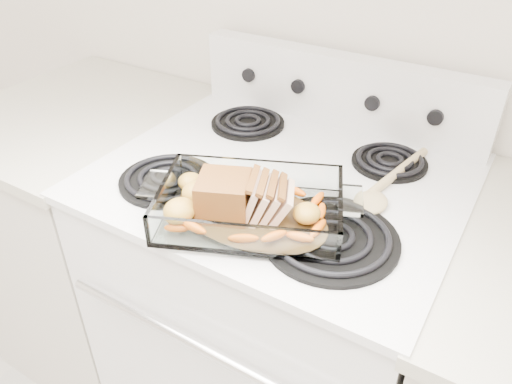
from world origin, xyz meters
The scene contains 6 objects.
electric_range centered at (0.00, 1.66, 0.48)m, with size 0.78×0.70×1.12m.
counter_left centered at (-0.67, 1.66, 0.47)m, with size 0.58×0.68×0.93m.
baking_dish centered at (0.04, 1.47, 0.96)m, with size 0.34×0.22×0.07m.
pork_roast centered at (0.01, 1.47, 0.99)m, with size 0.18×0.10×0.08m.
roast_vegetables centered at (0.03, 1.50, 0.97)m, with size 0.33×0.18×0.04m.
wooden_spoon centered at (0.22, 1.70, 0.95)m, with size 0.07×0.31×0.02m.
Camera 1 is at (0.44, 0.83, 1.52)m, focal length 35.00 mm.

